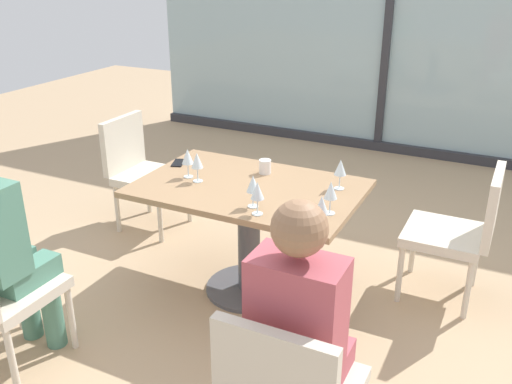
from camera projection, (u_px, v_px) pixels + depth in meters
ground_plane at (249, 289)px, 3.66m from camera, size 12.00×12.00×0.00m
window_wall_backdrop at (388, 38)px, 5.83m from camera, size 5.47×0.10×2.70m
dining_table_main at (249, 213)px, 3.45m from camera, size 1.33×0.87×0.73m
chair_far_left at (141, 166)px, 4.36m from camera, size 0.50×0.46×0.87m
chair_far_right at (462, 227)px, 3.39m from camera, size 0.50×0.46×0.87m
person_front_right at (302, 331)px, 2.12m from camera, size 0.34×0.39×1.26m
person_front_left at (0, 242)px, 2.77m from camera, size 0.34×0.39×1.26m
wine_glass_0 at (197, 161)px, 3.39m from camera, size 0.07×0.07×0.18m
wine_glass_1 at (322, 206)px, 2.78m from camera, size 0.07×0.07×0.18m
wine_glass_2 at (188, 157)px, 3.45m from camera, size 0.07×0.07×0.18m
wine_glass_3 at (253, 185)px, 3.04m from camera, size 0.07×0.07×0.18m
wine_glass_4 at (331, 191)px, 2.96m from camera, size 0.07×0.07×0.18m
wine_glass_5 at (340, 168)px, 3.28m from camera, size 0.07×0.07×0.18m
wine_glass_6 at (257, 191)px, 2.95m from camera, size 0.07×0.07×0.18m
coffee_cup at (265, 167)px, 3.55m from camera, size 0.08×0.08×0.09m
cell_phone_on_table at (178, 163)px, 3.73m from camera, size 0.11×0.16×0.01m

